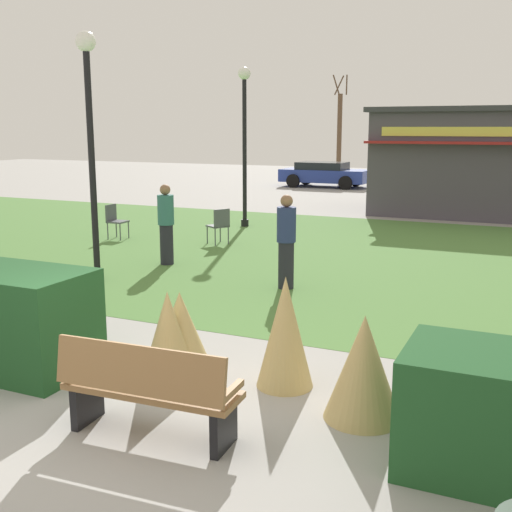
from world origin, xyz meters
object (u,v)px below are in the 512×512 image
object	(u,v)px
person_standing	(286,241)
parked_car_center_slot	(441,177)
person_strolling	(166,224)
parked_car_west_slot	(324,174)
tree_right_bg	(339,132)
lamppost_mid	(90,129)
park_bench	(148,390)
cafe_chair_north	(115,218)
cafe_chair_east	(220,223)
lamppost_far	(244,128)

from	to	relation	value
person_standing	parked_car_center_slot	bearing A→B (deg)	72.44
person_strolling	parked_car_west_slot	xyz separation A→B (m)	(-2.62, 18.31, -0.22)
tree_right_bg	lamppost_mid	bearing A→B (deg)	-82.31
park_bench	cafe_chair_north	world-z (taller)	park_bench
lamppost_mid	cafe_chair_east	distance (m)	4.85
park_bench	lamppost_far	xyz separation A→B (m)	(-4.73, 12.00, 2.34)
cafe_chair_east	person_strolling	world-z (taller)	person_strolling
parked_car_west_slot	tree_right_bg	bearing A→B (deg)	101.78
park_bench	tree_right_bg	world-z (taller)	tree_right_bg
lamppost_mid	person_strolling	world-z (taller)	lamppost_mid
parked_car_center_slot	tree_right_bg	world-z (taller)	tree_right_bg
person_strolling	parked_car_center_slot	size ratio (longest dim) A/B	0.39
lamppost_mid	parked_car_center_slot	xyz separation A→B (m)	(3.33, 20.06, -2.18)
lamppost_mid	lamppost_far	world-z (taller)	same
cafe_chair_east	tree_right_bg	world-z (taller)	tree_right_bg
lamppost_far	cafe_chair_north	distance (m)	4.56
lamppost_mid	person_strolling	xyz separation A→B (m)	(0.43, 1.76, -1.96)
lamppost_mid	parked_car_center_slot	bearing A→B (deg)	80.58
lamppost_far	parked_car_center_slot	distance (m)	13.57
cafe_chair_east	tree_right_bg	bearing A→B (deg)	100.01
lamppost_far	parked_car_west_slot	world-z (taller)	lamppost_far
lamppost_far	parked_car_center_slot	xyz separation A→B (m)	(3.65, 12.89, -2.18)
lamppost_mid	person_strolling	size ratio (longest dim) A/B	2.67
cafe_chair_north	person_standing	distance (m)	6.68
park_bench	lamppost_mid	bearing A→B (deg)	132.40
person_strolling	tree_right_bg	distance (m)	25.81
park_bench	lamppost_mid	distance (m)	6.94
lamppost_mid	cafe_chair_north	world-z (taller)	lamppost_mid
park_bench	cafe_chair_east	distance (m)	9.94
park_bench	cafe_chair_east	world-z (taller)	park_bench
parked_car_center_slot	tree_right_bg	bearing A→B (deg)	134.51
lamppost_far	cafe_chair_north	bearing A→B (deg)	-123.43
lamppost_mid	cafe_chair_east	bearing A→B (deg)	84.97
lamppost_far	cafe_chair_east	distance (m)	3.77
cafe_chair_east	person_strolling	size ratio (longest dim) A/B	0.53
parked_car_west_slot	cafe_chair_north	bearing A→B (deg)	-91.09
lamppost_mid	cafe_chair_north	distance (m)	5.15
cafe_chair_east	parked_car_west_slot	bearing A→B (deg)	99.20
cafe_chair_east	person_standing	bearing A→B (deg)	-47.21
person_strolling	tree_right_bg	size ratio (longest dim) A/B	0.29
parked_car_center_slot	parked_car_west_slot	bearing A→B (deg)	179.98
park_bench	cafe_chair_north	size ratio (longest dim) A/B	1.94
person_strolling	lamppost_mid	bearing A→B (deg)	154.71
park_bench	parked_car_center_slot	world-z (taller)	parked_car_center_slot
lamppost_far	parked_car_center_slot	bearing A→B (deg)	74.19
person_strolling	parked_car_center_slot	bearing A→B (deg)	-20.47
park_bench	person_standing	distance (m)	5.82
lamppost_far	cafe_chair_east	world-z (taller)	lamppost_far
park_bench	parked_car_west_slot	xyz separation A→B (m)	(-6.59, 24.89, 0.16)
parked_car_center_slot	park_bench	bearing A→B (deg)	-87.51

